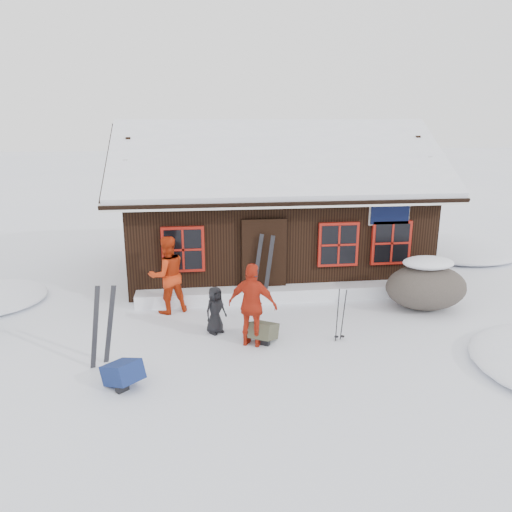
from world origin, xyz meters
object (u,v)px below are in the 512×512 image
object	(u,v)px
backpack_blue	(123,377)
backpack_olive	(264,334)
skier_orange_left	(167,275)
ski_pair_left	(103,327)
skier_crouched	(215,310)
skier_orange_right	(253,305)
boulder	(426,286)
ski_poles	(340,316)

from	to	relation	value
backpack_blue	backpack_olive	size ratio (longest dim) A/B	1.07
skier_orange_left	ski_pair_left	distance (m)	2.69
skier_crouched	skier_orange_right	bearing A→B (deg)	-79.10
boulder	skier_orange_left	bearing A→B (deg)	175.15
backpack_olive	skier_orange_right	bearing A→B (deg)	-122.27
ski_pair_left	ski_poles	distance (m)	4.68
skier_orange_left	skier_crouched	bearing A→B (deg)	105.67
skier_crouched	ski_pair_left	size ratio (longest dim) A/B	0.65
skier_orange_right	backpack_blue	bearing A→B (deg)	53.11
skier_orange_right	ski_poles	bearing A→B (deg)	-155.87
ski_pair_left	backpack_blue	bearing A→B (deg)	-83.42
skier_orange_left	backpack_olive	distance (m)	2.86
boulder	ski_poles	distance (m)	2.95
skier_orange_left	backpack_olive	bearing A→B (deg)	113.95
backpack_olive	ski_pair_left	bearing A→B (deg)	-138.60
skier_orange_left	backpack_blue	size ratio (longest dim) A/B	2.89
skier_orange_left	boulder	distance (m)	6.16
skier_orange_left	backpack_olive	xyz separation A→B (m)	(2.01, -1.89, -0.76)
ski_pair_left	backpack_olive	bearing A→B (deg)	-9.72
skier_crouched	boulder	bearing A→B (deg)	-26.20
skier_crouched	backpack_blue	xyz separation A→B (m)	(-1.68, -2.02, -0.34)
backpack_olive	boulder	bearing A→B (deg)	49.28
skier_orange_right	backpack_olive	world-z (taller)	skier_orange_right
boulder	backpack_blue	xyz separation A→B (m)	(-6.76, -2.81, -0.40)
skier_orange_right	boulder	world-z (taller)	skier_orange_right
skier_orange_right	backpack_blue	xyz separation A→B (m)	(-2.40, -1.32, -0.69)
skier_orange_right	skier_orange_left	bearing A→B (deg)	-24.46
skier_orange_right	backpack_blue	size ratio (longest dim) A/B	2.70
skier_orange_left	skier_crouched	world-z (taller)	skier_orange_left
skier_crouched	backpack_blue	bearing A→B (deg)	-164.94
ski_pair_left	ski_poles	world-z (taller)	ski_pair_left
boulder	backpack_blue	world-z (taller)	boulder
boulder	skier_orange_right	bearing A→B (deg)	-161.15
skier_orange_right	skier_crouched	bearing A→B (deg)	-19.77
skier_crouched	backpack_blue	world-z (taller)	skier_crouched
skier_orange_left	boulder	xyz separation A→B (m)	(6.13, -0.52, -0.35)
skier_orange_left	skier_crouched	size ratio (longest dim) A/B	1.79
ski_pair_left	ski_poles	xyz separation A→B (m)	(4.65, 0.44, -0.21)
ski_poles	backpack_olive	xyz separation A→B (m)	(-1.57, 0.13, -0.38)
ski_poles	backpack_olive	distance (m)	1.62
skier_orange_left	backpack_blue	world-z (taller)	skier_orange_left
backpack_olive	skier_orange_left	bearing A→B (deg)	167.77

